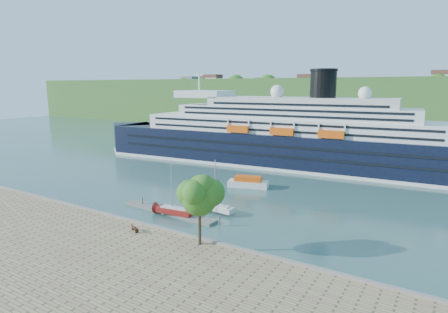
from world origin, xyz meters
The scene contains 10 objects.
ground centered at (0.00, 0.00, 0.00)m, with size 400.00×400.00×0.00m, color #335A58.
far_hillside centered at (0.00, 145.00, 12.00)m, with size 400.00×50.00×24.00m, color #366026.
quay_coping centered at (0.00, -0.20, 1.15)m, with size 220.00×0.50×0.30m, color slate.
cruise_ship centered at (1.54, 52.37, 12.38)m, with size 110.22×16.05×24.75m, color black, non-canonical shape.
park_bench centered at (5.27, -2.78, 1.49)m, with size 1.54×0.63×0.99m, color #412012, non-canonical shape.
promenade_tree centered at (15.23, -1.50, 5.95)m, with size 5.98×5.98×9.90m, color #265616, non-canonical shape.
floating_pontoon centered at (2.31, 7.76, 0.21)m, with size 18.62×2.28×0.41m, color gray, non-canonical shape.
sailboat_red centered at (4.21, 7.06, 4.42)m, with size 6.85×1.90×8.84m, color maroon, non-canonical shape.
sailboat_white_far centered at (9.19, 11.98, 4.25)m, with size 6.58×1.83×8.50m, color silver, non-canonical shape.
tender_launch centered at (5.96, 28.77, 1.15)m, with size 8.31×2.84×2.30m, color #EB530D, non-canonical shape.
Camera 1 is at (41.18, -37.58, 20.74)m, focal length 30.00 mm.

